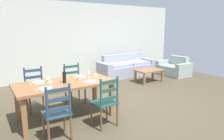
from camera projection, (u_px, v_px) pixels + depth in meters
ground_plane at (120, 105)px, 4.98m from camera, size 9.60×9.60×0.02m
wall_far at (68, 41)px, 7.43m from camera, size 9.60×0.16×2.70m
dining_table at (65, 86)px, 4.09m from camera, size 1.90×0.96×0.75m
dining_chair_near_left at (57, 113)px, 3.30m from camera, size 0.43×0.41×0.96m
dining_chair_near_right at (106, 102)px, 3.77m from camera, size 0.45×0.43×0.96m
dining_chair_far_left at (35, 89)px, 4.54m from camera, size 0.42×0.40×0.96m
dining_chair_far_right at (74, 84)px, 5.01m from camera, size 0.43×0.41×0.96m
dinner_plate_near_left at (45, 88)px, 3.63m from camera, size 0.24×0.24×0.02m
fork_near_left at (36, 90)px, 3.55m from camera, size 0.03×0.17×0.01m
dinner_plate_near_right at (91, 81)px, 4.11m from camera, size 0.24×0.24×0.02m
fork_near_right at (84, 83)px, 4.03m from camera, size 0.02×0.17×0.01m
dinner_plate_far_left at (38, 82)px, 4.04m from camera, size 0.24×0.24×0.02m
fork_far_left at (30, 84)px, 3.97m from camera, size 0.03×0.17×0.01m
dinner_plate_far_right at (81, 77)px, 4.52m from camera, size 0.24×0.24×0.02m
fork_far_right at (74, 78)px, 4.44m from camera, size 0.02×0.17×0.01m
wine_bottle at (64, 77)px, 4.02m from camera, size 0.07×0.07×0.32m
wine_glass_near_left at (50, 81)px, 3.76m from camera, size 0.06×0.06×0.16m
wine_glass_near_right at (96, 75)px, 4.25m from camera, size 0.06×0.06×0.16m
wine_glass_far_left at (47, 77)px, 4.00m from camera, size 0.06×0.06×0.16m
wine_glass_far_right at (89, 72)px, 4.49m from camera, size 0.06×0.06×0.16m
coffee_cup_primary at (79, 78)px, 4.23m from camera, size 0.07×0.07×0.09m
couch at (126, 68)px, 7.95m from camera, size 2.30×0.86×0.80m
coffee_table at (149, 72)px, 6.97m from camera, size 0.90×0.56×0.42m
armchair_upholstered at (174, 69)px, 8.02m from camera, size 0.83×1.18×0.72m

